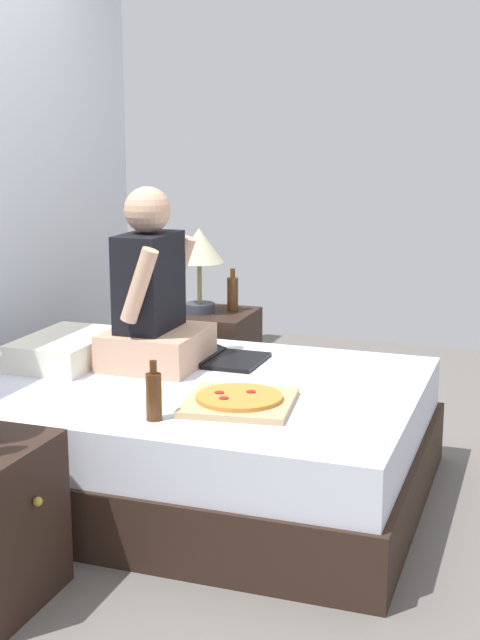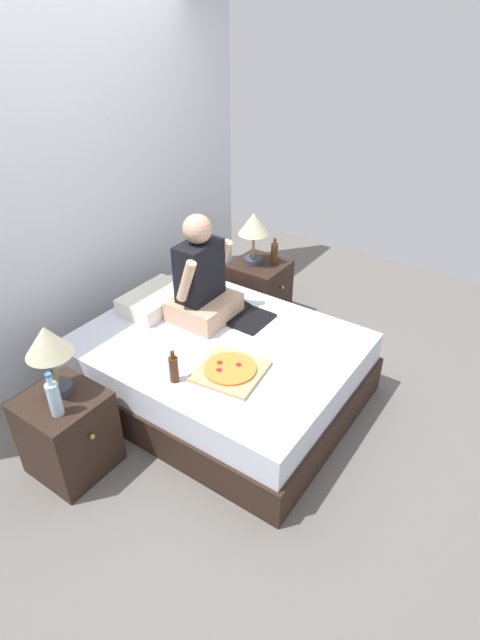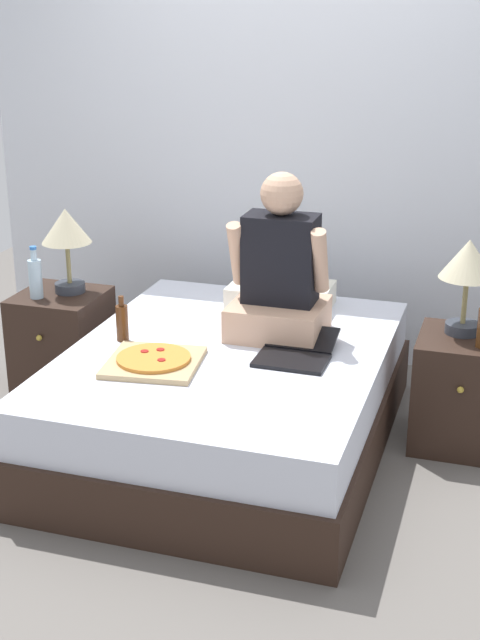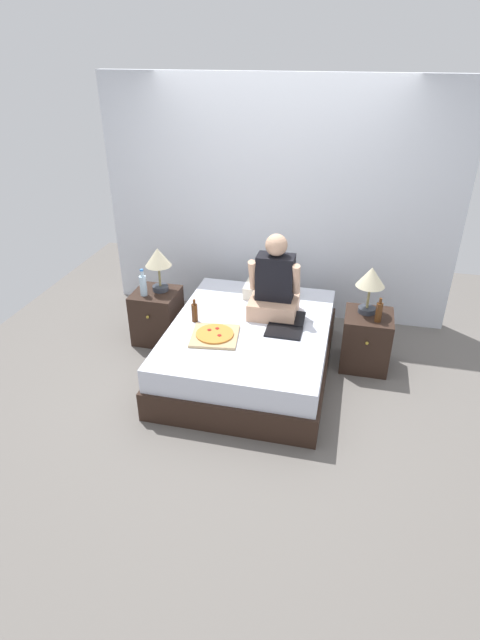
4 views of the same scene
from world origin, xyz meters
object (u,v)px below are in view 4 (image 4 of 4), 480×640
(bed, at_px, (250,348))
(nightstand_left, at_px, (157,316))
(lamp_on_right_nightstand, at_px, (371,280))
(pizza_box, at_px, (215,335))
(lamp_on_left_nightstand, at_px, (158,260))
(beer_bottle, at_px, (379,312))
(beer_bottle_on_bed, at_px, (195,312))
(nightstand_right, at_px, (366,340))
(laptop, at_px, (285,327))
(water_bottle, at_px, (143,285))
(person_seated, at_px, (275,286))

(bed, xyz_separation_m, nightstand_left, (-1.05, 0.35, 0.03))
(lamp_on_right_nightstand, height_order, pizza_box, lamp_on_right_nightstand)
(lamp_on_right_nightstand, distance_m, pizza_box, 1.48)
(lamp_on_left_nightstand, bearing_deg, beer_bottle, -4.02)
(nightstand_left, distance_m, pizza_box, 1.04)
(beer_bottle_on_bed, bearing_deg, lamp_on_left_nightstand, 139.06)
(lamp_on_left_nightstand, bearing_deg, lamp_on_right_nightstand, 0.00)
(nightstand_right, relative_size, pizza_box, 1.21)
(laptop, bearing_deg, nightstand_right, 25.00)
(lamp_on_left_nightstand, xyz_separation_m, water_bottle, (-0.12, -0.14, -0.22))
(bed, xyz_separation_m, laptop, (0.32, 0.00, 0.27))
(water_bottle, bearing_deg, bed, -12.71)
(pizza_box, height_order, beer_bottle_on_bed, beer_bottle_on_bed)
(beer_bottle_on_bed, bearing_deg, bed, 4.61)
(nightstand_left, relative_size, laptop, 1.30)
(laptop, bearing_deg, person_seated, 119.15)
(beer_bottle, height_order, person_seated, person_seated)
(person_seated, bearing_deg, beer_bottle, -1.67)
(water_bottle, bearing_deg, person_seated, 0.78)
(water_bottle, distance_m, pizza_box, 1.04)
(nightstand_right, xyz_separation_m, lamp_on_right_nightstand, (-0.03, 0.05, 0.60))
(nightstand_right, relative_size, person_seated, 0.69)
(nightstand_right, distance_m, pizza_box, 1.46)
(beer_bottle, bearing_deg, nightstand_right, 125.01)
(bed, relative_size, nightstand_right, 3.44)
(water_bottle, bearing_deg, laptop, -9.81)
(nightstand_right, height_order, person_seated, person_seated)
(nightstand_left, bearing_deg, person_seated, -3.38)
(lamp_on_left_nightstand, height_order, nightstand_right, lamp_on_left_nightstand)
(person_seated, relative_size, pizza_box, 1.74)
(lamp_on_left_nightstand, distance_m, beer_bottle, 2.15)
(bed, relative_size, pizza_box, 4.16)
(person_seated, height_order, beer_bottle_on_bed, person_seated)
(lamp_on_left_nightstand, distance_m, lamp_on_right_nightstand, 2.03)
(lamp_on_left_nightstand, bearing_deg, laptop, -16.36)
(nightstand_right, xyz_separation_m, laptop, (-0.73, -0.34, 0.24))
(lamp_on_left_nightstand, height_order, beer_bottle, lamp_on_left_nightstand)
(water_bottle, xyz_separation_m, beer_bottle_on_bed, (0.62, -0.30, -0.07))
(lamp_on_left_nightstand, relative_size, water_bottle, 1.63)
(water_bottle, xyz_separation_m, beer_bottle, (2.25, -0.01, -0.02))
(nightstand_right, distance_m, laptop, 0.84)
(lamp_on_right_nightstand, bearing_deg, lamp_on_left_nightstand, 180.00)
(laptop, bearing_deg, beer_bottle_on_bed, -176.88)
(water_bottle, relative_size, laptop, 0.66)
(bed, relative_size, person_seated, 2.39)
(lamp_on_left_nightstand, xyz_separation_m, nightstand_right, (2.06, -0.05, -0.60))
(nightstand_right, bearing_deg, water_bottle, -177.64)
(lamp_on_right_nightstand, xyz_separation_m, person_seated, (-0.85, -0.12, -0.09))
(water_bottle, relative_size, pizza_box, 0.61)
(person_seated, distance_m, beer_bottle_on_bed, 0.77)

